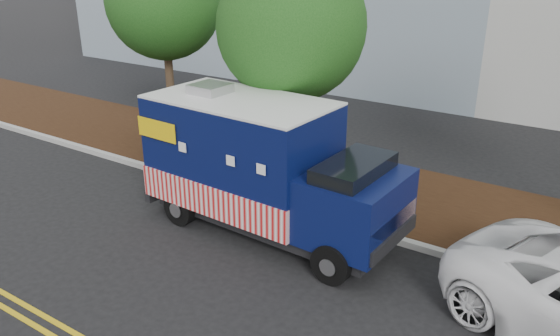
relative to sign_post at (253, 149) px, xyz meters
The scene contains 7 objects.
ground 2.49m from the sign_post, 61.45° to the right, with size 120.00×120.00×0.00m, color black.
curb 1.62m from the sign_post, 26.32° to the right, with size 120.00×0.18×0.15m, color #9E9E99.
mulch_strip 2.21m from the sign_post, 56.67° to the left, with size 120.00×4.00×0.15m, color black.
tree_a 5.89m from the sign_post, 159.03° to the left, with size 3.53×3.53×6.26m.
tree_b 3.19m from the sign_post, 53.08° to the left, with size 3.69×3.69×6.08m.
sign_post is the anchor object (origin of this frame).
food_truck 2.04m from the sign_post, 49.35° to the right, with size 6.13×2.54×3.18m.
Camera 1 is at (6.85, -8.76, 6.04)m, focal length 35.00 mm.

